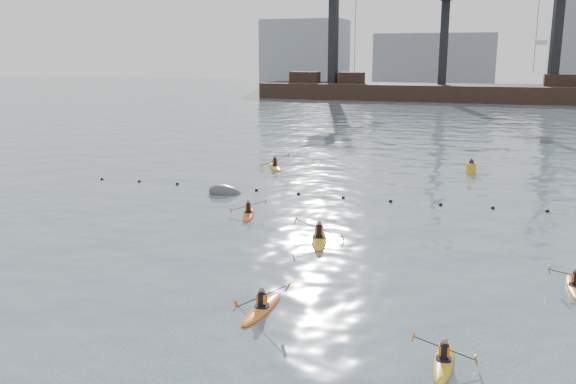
{
  "coord_description": "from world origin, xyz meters",
  "views": [
    {
      "loc": [
        9.46,
        -14.38,
        8.91
      ],
      "look_at": [
        0.99,
        11.19,
        2.8
      ],
      "focal_mm": 38.0,
      "sensor_mm": 36.0,
      "label": 1
    }
  ],
  "objects_px": {
    "kayaker_3": "(319,238)",
    "kayaker_4": "(575,287)",
    "kayaker_5": "(275,167)",
    "kayaker_1": "(444,361)",
    "mooring_buoy": "(225,193)",
    "kayaker_2": "(248,213)",
    "nav_buoy": "(471,168)",
    "kayaker_0": "(262,308)"
  },
  "relations": [
    {
      "from": "kayaker_1",
      "to": "mooring_buoy",
      "type": "height_order",
      "value": "kayaker_1"
    },
    {
      "from": "kayaker_0",
      "to": "nav_buoy",
      "type": "height_order",
      "value": "nav_buoy"
    },
    {
      "from": "kayaker_2",
      "to": "kayaker_5",
      "type": "distance_m",
      "value": 14.67
    },
    {
      "from": "kayaker_2",
      "to": "nav_buoy",
      "type": "bearing_deg",
      "value": 36.96
    },
    {
      "from": "kayaker_0",
      "to": "nav_buoy",
      "type": "relative_size",
      "value": 2.31
    },
    {
      "from": "kayaker_5",
      "to": "mooring_buoy",
      "type": "xyz_separation_m",
      "value": [
        -0.01,
        -9.66,
        -0.11
      ]
    },
    {
      "from": "mooring_buoy",
      "to": "kayaker_0",
      "type": "bearing_deg",
      "value": -62.02
    },
    {
      "from": "kayaker_1",
      "to": "kayaker_2",
      "type": "relative_size",
      "value": 0.89
    },
    {
      "from": "kayaker_3",
      "to": "kayaker_4",
      "type": "xyz_separation_m",
      "value": [
        11.14,
        -2.93,
        -0.01
      ]
    },
    {
      "from": "kayaker_0",
      "to": "kayaker_3",
      "type": "distance_m",
      "value": 8.68
    },
    {
      "from": "kayaker_4",
      "to": "mooring_buoy",
      "type": "relative_size",
      "value": 1.39
    },
    {
      "from": "nav_buoy",
      "to": "mooring_buoy",
      "type": "bearing_deg",
      "value": -140.93
    },
    {
      "from": "kayaker_1",
      "to": "kayaker_3",
      "type": "height_order",
      "value": "kayaker_3"
    },
    {
      "from": "kayaker_1",
      "to": "kayaker_5",
      "type": "bearing_deg",
      "value": 118.3
    },
    {
      "from": "mooring_buoy",
      "to": "nav_buoy",
      "type": "distance_m",
      "value": 19.34
    },
    {
      "from": "kayaker_3",
      "to": "kayaker_0",
      "type": "bearing_deg",
      "value": -102.91
    },
    {
      "from": "kayaker_2",
      "to": "kayaker_0",
      "type": "bearing_deg",
      "value": -84.52
    },
    {
      "from": "kayaker_1",
      "to": "kayaker_3",
      "type": "xyz_separation_m",
      "value": [
        -6.73,
        10.55,
        0.02
      ]
    },
    {
      "from": "kayaker_5",
      "to": "mooring_buoy",
      "type": "bearing_deg",
      "value": -121.52
    },
    {
      "from": "kayaker_4",
      "to": "kayaker_2",
      "type": "bearing_deg",
      "value": -21.88
    },
    {
      "from": "kayaker_2",
      "to": "kayaker_4",
      "type": "distance_m",
      "value": 17.44
    },
    {
      "from": "mooring_buoy",
      "to": "nav_buoy",
      "type": "xyz_separation_m",
      "value": [
        15.01,
        12.19,
        0.41
      ]
    },
    {
      "from": "kayaker_5",
      "to": "nav_buoy",
      "type": "relative_size",
      "value": 2.52
    },
    {
      "from": "kayaker_0",
      "to": "kayaker_4",
      "type": "bearing_deg",
      "value": 31.32
    },
    {
      "from": "kayaker_1",
      "to": "nav_buoy",
      "type": "xyz_separation_m",
      "value": [
        -0.3,
        30.75,
        0.33
      ]
    },
    {
      "from": "kayaker_1",
      "to": "kayaker_2",
      "type": "height_order",
      "value": "kayaker_2"
    },
    {
      "from": "kayaker_2",
      "to": "kayaker_3",
      "type": "distance_m",
      "value": 6.15
    },
    {
      "from": "kayaker_0",
      "to": "kayaker_1",
      "type": "xyz_separation_m",
      "value": [
        6.44,
        -1.87,
        -0.01
      ]
    },
    {
      "from": "kayaker_0",
      "to": "mooring_buoy",
      "type": "xyz_separation_m",
      "value": [
        -8.87,
        16.69,
        -0.1
      ]
    },
    {
      "from": "kayaker_1",
      "to": "kayaker_2",
      "type": "xyz_separation_m",
      "value": [
        -11.83,
        13.97,
        0.01
      ]
    },
    {
      "from": "mooring_buoy",
      "to": "kayaker_5",
      "type": "bearing_deg",
      "value": 89.95
    },
    {
      "from": "mooring_buoy",
      "to": "kayaker_2",
      "type": "bearing_deg",
      "value": -52.87
    },
    {
      "from": "kayaker_3",
      "to": "kayaker_1",
      "type": "bearing_deg",
      "value": -72.27
    },
    {
      "from": "kayaker_5",
      "to": "nav_buoy",
      "type": "xyz_separation_m",
      "value": [
        15.0,
        2.53,
        0.3
      ]
    },
    {
      "from": "kayaker_4",
      "to": "kayaker_1",
      "type": "bearing_deg",
      "value": 59.45
    },
    {
      "from": "kayaker_2",
      "to": "mooring_buoy",
      "type": "relative_size",
      "value": 1.42
    },
    {
      "from": "kayaker_4",
      "to": "mooring_buoy",
      "type": "height_order",
      "value": "kayaker_4"
    },
    {
      "from": "kayaker_2",
      "to": "nav_buoy",
      "type": "relative_size",
      "value": 2.32
    },
    {
      "from": "kayaker_3",
      "to": "kayaker_4",
      "type": "bearing_deg",
      "value": -29.55
    },
    {
      "from": "kayaker_0",
      "to": "kayaker_2",
      "type": "distance_m",
      "value": 13.24
    },
    {
      "from": "nav_buoy",
      "to": "kayaker_4",
      "type": "bearing_deg",
      "value": -78.5
    },
    {
      "from": "kayaker_4",
      "to": "kayaker_5",
      "type": "distance_m",
      "value": 28.51
    }
  ]
}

